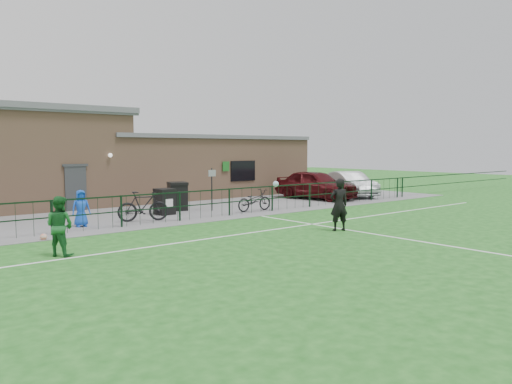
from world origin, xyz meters
TOP-DOWN VIEW (x-y plane):
  - ground at (0.00, 0.00)m, footprint 90.00×90.00m
  - paving_strip at (0.00, 13.50)m, footprint 34.00×13.00m
  - pitch_line_touch at (0.00, 7.80)m, footprint 28.00×0.10m
  - pitch_line_mid at (0.00, 4.00)m, footprint 28.00×0.10m
  - pitch_line_perp at (2.00, 0.00)m, footprint 0.10×16.00m
  - perimeter_fence at (0.00, 8.00)m, footprint 28.00×0.10m
  - wheelie_bin_left at (0.24, 11.07)m, footprint 1.08×1.15m
  - wheelie_bin_right at (-1.00, 10.10)m, footprint 0.70×0.79m
  - sign_post at (1.37, 9.86)m, footprint 0.06×0.06m
  - car_maroon at (9.07, 10.47)m, footprint 2.53×5.11m
  - car_silver at (11.92, 10.30)m, footprint 3.15×4.82m
  - bicycle_d at (-2.70, 8.82)m, footprint 2.08×1.21m
  - bicycle_e at (2.80, 8.47)m, footprint 1.90×0.69m
  - spectator_child at (-5.12, 9.04)m, footprint 0.72×0.52m
  - goalkeeper_kick at (1.60, 2.38)m, footprint 1.28×2.94m
  - outfield_player at (-7.42, 4.48)m, footprint 0.96×1.01m
  - ball_ground at (-7.05, 7.16)m, footprint 0.22×0.22m
  - clubhouse at (-0.88, 16.50)m, footprint 24.25×5.40m

SIDE VIEW (x-z plane):
  - ground at x=0.00m, z-range 0.00..0.00m
  - pitch_line_touch at x=0.00m, z-range 0.00..0.01m
  - pitch_line_mid at x=0.00m, z-range 0.00..0.01m
  - pitch_line_perp at x=2.00m, z-range 0.00..0.01m
  - paving_strip at x=0.00m, z-range 0.00..0.02m
  - ball_ground at x=-7.05m, z-range 0.00..0.22m
  - bicycle_e at x=2.80m, z-range 0.02..1.01m
  - wheelie_bin_right at x=-1.00m, z-range 0.02..1.08m
  - perimeter_fence at x=0.00m, z-range 0.00..1.20m
  - bicycle_d at x=-2.70m, z-range 0.02..1.23m
  - wheelie_bin_left at x=0.24m, z-range 0.02..1.26m
  - spectator_child at x=-5.12m, z-range 0.02..1.40m
  - car_silver at x=11.92m, z-range 0.02..1.52m
  - outfield_player at x=-7.42m, z-range 0.00..1.64m
  - car_maroon at x=9.07m, z-range 0.02..1.70m
  - goalkeeper_kick at x=1.60m, z-range 0.01..1.88m
  - sign_post at x=1.37m, z-range 0.02..2.02m
  - clubhouse at x=-0.88m, z-range -0.26..4.70m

